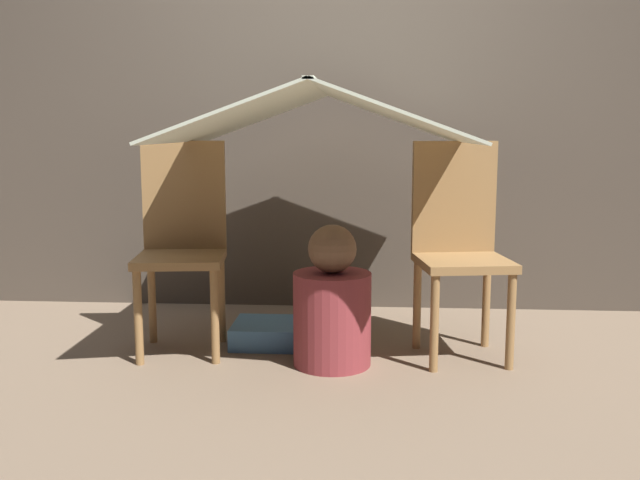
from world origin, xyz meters
The scene contains 7 objects.
ground_plane centered at (0.00, 0.00, 0.00)m, with size 8.80×8.80×0.00m, color #7A6651.
wall_back centered at (0.00, 1.08, 1.25)m, with size 7.00×0.05×2.50m.
chair_left centered at (-0.62, 0.24, 0.50)m, with size 0.42×0.42×0.94m.
chair_right centered at (0.60, 0.24, 0.50)m, with size 0.43×0.43×0.94m.
sheet_canopy centered at (0.00, 0.17, 1.05)m, with size 1.23×1.22×0.23m.
person_front centered at (0.06, 0.05, 0.25)m, with size 0.33×0.33×0.60m.
floor_cushion centered at (-0.22, 0.33, 0.05)m, with size 0.39×0.32×0.10m.
Camera 1 is at (0.21, -2.86, 0.99)m, focal length 40.00 mm.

